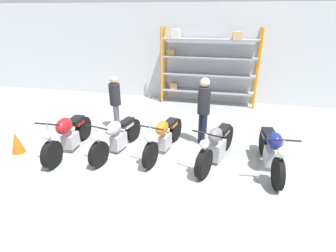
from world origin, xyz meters
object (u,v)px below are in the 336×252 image
Objects in this scene: motorcycle_red at (68,135)px; person_near_rack at (115,99)px; motorcycle_silver at (117,136)px; traffic_cone at (17,143)px; motorcycle_grey at (216,146)px; motorcycle_orange at (164,136)px; motorcycle_blue at (272,150)px; person_browsing at (204,106)px; shelving_rack at (206,64)px.

motorcycle_red is 1.31× the size of person_near_rack.
motorcycle_silver is 2.53m from traffic_cone.
motorcycle_grey is at bearing 103.63° from motorcycle_silver.
motorcycle_grey is at bearing 7.47° from traffic_cone.
motorcycle_blue is (2.50, -0.22, 0.04)m from motorcycle_orange.
person_near_rack is at bearing -44.16° from person_browsing.
person_browsing is at bearing 126.68° from motorcycle_silver.
motorcycle_grey is 4.95m from traffic_cone.
person_near_rack is at bearing -94.67° from motorcycle_grey.
person_near_rack reaches higher than motorcycle_grey.
person_browsing is 2.63m from person_near_rack.
motorcycle_grey is 1.13× the size of person_browsing.
motorcycle_red is 1.04× the size of motorcycle_silver.
motorcycle_silver is at bearing -68.86° from motorcycle_orange.
motorcycle_grey is at bearing 94.54° from motorcycle_orange.
motorcycle_silver is at bearing -95.03° from motorcycle_blue.
person_near_rack is 2.76m from traffic_cone.
traffic_cone is (-2.46, -0.58, -0.16)m from motorcycle_silver.
motorcycle_red is 1.03× the size of motorcycle_blue.
motorcycle_blue reaches higher than motorcycle_orange.
motorcycle_orange is 1.18× the size of person_browsing.
motorcycle_grey is at bearing -80.99° from shelving_rack.
motorcycle_orange reaches higher than traffic_cone.
traffic_cone is at bearing -130.17° from shelving_rack.
motorcycle_orange is (2.35, 0.45, -0.01)m from motorcycle_red.
motorcycle_blue is at bearing 90.96° from motorcycle_red.
motorcycle_red is (-2.96, -4.66, -1.03)m from shelving_rack.
motorcycle_silver is at bearing -11.36° from person_browsing.
motorcycle_silver is 1.17m from motorcycle_orange.
motorcycle_red is 3.89× the size of traffic_cone.
traffic_cone is at bearing 31.62° from person_near_rack.
shelving_rack is 6.65m from traffic_cone.
traffic_cone is (-4.22, -5.00, -1.22)m from shelving_rack.
motorcycle_orange is at bearing 3.28° from person_browsing.
person_browsing is 3.29× the size of traffic_cone.
motorcycle_red is 1.32m from traffic_cone.
motorcycle_red is 1.00× the size of motorcycle_orange.
person_browsing is at bearing 18.56° from traffic_cone.
traffic_cone is (-6.11, -0.57, -0.23)m from motorcycle_blue.
motorcycle_blue reaches higher than traffic_cone.
shelving_rack is at bearing -139.99° from person_near_rack.
shelving_rack is at bearing 170.47° from motorcycle_silver.
motorcycle_silver is at bearing 13.31° from traffic_cone.
person_near_rack is (0.64, 1.55, 0.48)m from motorcycle_red.
motorcycle_orange is at bearing 112.39° from motorcycle_silver.
motorcycle_blue is at bearing 113.92° from person_browsing.
motorcycle_red is 1.75m from person_near_rack.
person_browsing is at bearing -136.80° from motorcycle_grey.
motorcycle_grey is (1.30, -0.15, -0.03)m from motorcycle_orange.
shelving_rack reaches higher than traffic_cone.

